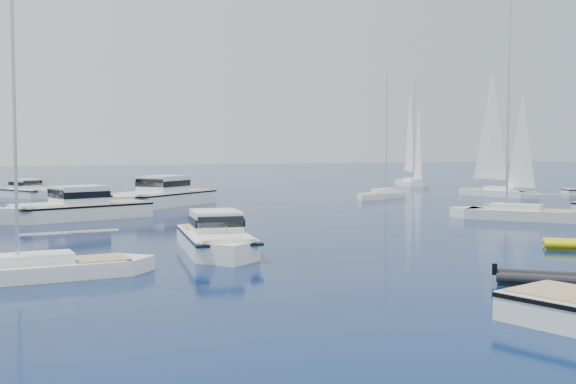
% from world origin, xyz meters
% --- Properties ---
extents(ground, '(400.00, 400.00, 0.00)m').
position_xyz_m(ground, '(0.00, 0.00, 0.00)').
color(ground, '#082653').
rests_on(ground, ground).
extents(motor_cruiser_left, '(5.12, 10.70, 2.70)m').
position_xyz_m(motor_cruiser_left, '(-8.11, 14.69, 0.00)').
color(motor_cruiser_left, white).
rests_on(motor_cruiser_left, ground).
extents(motor_cruiser_centre, '(12.70, 6.77, 3.19)m').
position_xyz_m(motor_cruiser_centre, '(-11.66, 35.03, 0.00)').
color(motor_cruiser_centre, silver).
rests_on(motor_cruiser_centre, ground).
extents(motor_cruiser_distant, '(13.30, 11.40, 3.55)m').
position_xyz_m(motor_cruiser_distant, '(-2.52, 44.00, 0.00)').
color(motor_cruiser_distant, white).
rests_on(motor_cruiser_distant, ground).
extents(motor_cruiser_horizon, '(6.73, 10.10, 2.56)m').
position_xyz_m(motor_cruiser_horizon, '(-12.38, 61.82, 0.00)').
color(motor_cruiser_horizon, white).
rests_on(motor_cruiser_horizon, ground).
extents(sailboat_mid_r, '(9.16, 10.90, 16.72)m').
position_xyz_m(sailboat_mid_r, '(18.09, 20.07, 0.00)').
color(sailboat_mid_r, silver).
rests_on(sailboat_mid_r, ground).
extents(sailboat_mid_l, '(9.72, 2.56, 14.27)m').
position_xyz_m(sailboat_mid_l, '(-17.05, 10.91, 0.00)').
color(sailboat_mid_l, white).
rests_on(sailboat_mid_l, ground).
extents(sailboat_centre, '(9.32, 6.65, 13.70)m').
position_xyz_m(sailboat_centre, '(21.46, 43.70, 0.00)').
color(sailboat_centre, white).
rests_on(sailboat_centre, ground).
extents(sailboat_sails_r, '(5.25, 11.03, 15.69)m').
position_xyz_m(sailboat_sails_r, '(34.53, 40.47, 0.00)').
color(sailboat_sails_r, white).
rests_on(sailboat_sails_r, ground).
extents(sailboat_sails_far, '(5.67, 10.71, 15.26)m').
position_xyz_m(sailboat_sails_far, '(39.49, 63.21, 0.00)').
color(sailboat_sails_far, white).
rests_on(sailboat_sails_far, ground).
extents(tender_grey_near, '(3.58, 3.56, 0.95)m').
position_xyz_m(tender_grey_near, '(0.09, 0.98, 0.00)').
color(tender_grey_near, black).
rests_on(tender_grey_near, ground).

